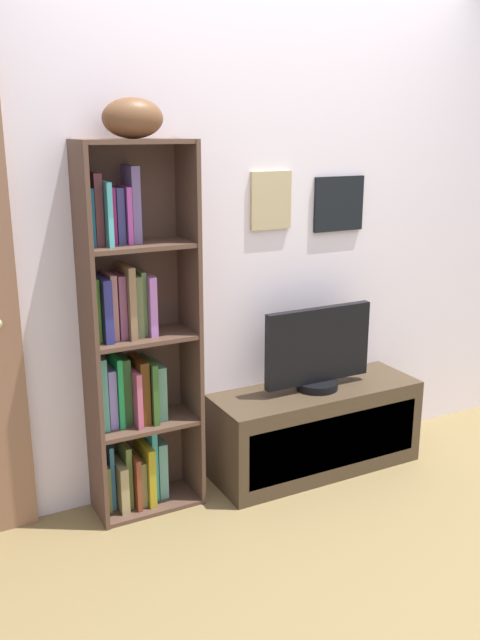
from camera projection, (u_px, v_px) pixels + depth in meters
name	position (u px, v px, depth m)	size (l,w,h in m)	color
ground	(390.00, 577.00, 2.81)	(5.20, 5.20, 0.04)	olive
back_wall	(259.00, 231.00, 3.42)	(4.80, 0.08, 2.54)	silver
bookshelf	(131.00, 351.00, 3.11)	(0.50, 0.26, 1.73)	brown
football	(133.00, 118.00, 2.83)	(0.26, 0.17, 0.17)	brown
tv_stand	(316.00, 429.00, 3.61)	(1.12, 0.39, 0.46)	#423322
television	(318.00, 350.00, 3.49)	(0.61, 0.22, 0.44)	black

